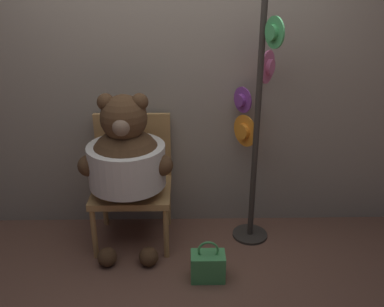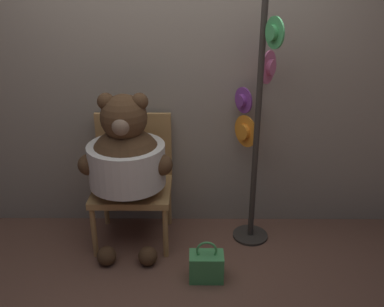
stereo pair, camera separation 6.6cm
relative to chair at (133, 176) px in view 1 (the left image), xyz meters
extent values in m
plane|color=brown|center=(0.32, -0.54, -0.52)|extent=(14.00, 14.00, 0.00)
cube|color=gray|center=(0.32, 0.26, 0.59)|extent=(8.00, 0.10, 2.22)
cylinder|color=#B2844C|center=(-0.26, -0.31, -0.32)|extent=(0.04, 0.04, 0.41)
cylinder|color=#B2844C|center=(0.26, -0.31, -0.32)|extent=(0.04, 0.04, 0.41)
cylinder|color=#B2844C|center=(-0.26, 0.13, -0.32)|extent=(0.04, 0.04, 0.41)
cylinder|color=#B2844C|center=(0.26, 0.13, -0.32)|extent=(0.04, 0.04, 0.41)
cube|color=#B2844C|center=(0.00, -0.09, -0.09)|extent=(0.59, 0.51, 0.05)
cube|color=#B2844C|center=(0.00, 0.15, 0.20)|extent=(0.59, 0.04, 0.52)
sphere|color=#4C331E|center=(-0.01, -0.17, 0.17)|extent=(0.55, 0.55, 0.55)
cylinder|color=silver|center=(-0.01, -0.17, 0.17)|extent=(0.56, 0.56, 0.30)
sphere|color=#4C331E|center=(-0.01, -0.17, 0.53)|extent=(0.33, 0.33, 0.33)
sphere|color=#4C331E|center=(-0.13, -0.17, 0.64)|extent=(0.12, 0.12, 0.12)
sphere|color=#4C331E|center=(0.10, -0.17, 0.64)|extent=(0.12, 0.12, 0.12)
sphere|color=#7A604C|center=(-0.01, -0.31, 0.51)|extent=(0.12, 0.12, 0.12)
sphere|color=#4C331E|center=(-0.27, -0.24, 0.20)|extent=(0.15, 0.15, 0.15)
sphere|color=#4C331E|center=(0.25, -0.24, 0.20)|extent=(0.15, 0.15, 0.15)
sphere|color=#4C331E|center=(-0.16, -0.41, -0.45)|extent=(0.14, 0.14, 0.14)
sphere|color=#4C331E|center=(0.14, -0.41, -0.45)|extent=(0.14, 0.14, 0.14)
cylinder|color=#332D28|center=(0.93, -0.05, -0.51)|extent=(0.28, 0.28, 0.02)
cylinder|color=#332D28|center=(0.93, -0.05, 0.40)|extent=(0.04, 0.04, 1.85)
cylinder|color=#3D9351|center=(0.98, -0.18, 1.10)|extent=(0.09, 0.19, 0.20)
cylinder|color=#3D9351|center=(0.98, -0.18, 1.10)|extent=(0.10, 0.12, 0.10)
cylinder|color=#D16693|center=(1.00, 0.06, 0.83)|extent=(0.14, 0.21, 0.24)
cylinder|color=#D16693|center=(1.00, 0.06, 0.83)|extent=(0.12, 0.13, 0.11)
cylinder|color=#7A388E|center=(0.84, 0.09, 0.58)|extent=(0.11, 0.17, 0.20)
cylinder|color=#7A388E|center=(0.84, 0.09, 0.58)|extent=(0.12, 0.12, 0.09)
cylinder|color=orange|center=(0.86, 0.05, 0.35)|extent=(0.15, 0.21, 0.24)
cylinder|color=orange|center=(0.86, 0.05, 0.35)|extent=(0.13, 0.14, 0.12)
cube|color=#479E56|center=(0.56, -0.57, -0.42)|extent=(0.24, 0.15, 0.20)
torus|color=#479E56|center=(0.56, -0.57, -0.29)|extent=(0.15, 0.02, 0.15)
camera|label=1|loc=(0.41, -2.97, 1.48)|focal=40.00mm
camera|label=2|loc=(0.48, -2.97, 1.48)|focal=40.00mm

